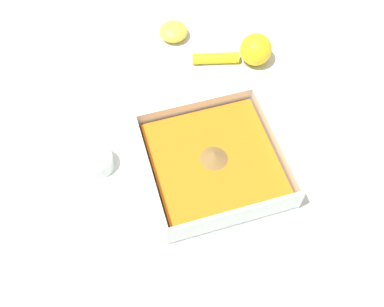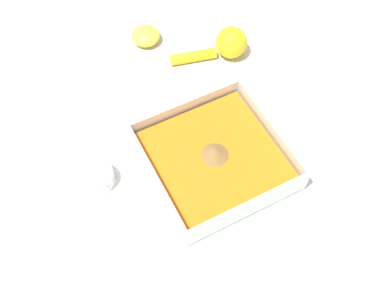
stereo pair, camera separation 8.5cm
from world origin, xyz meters
name	(u,v)px [view 1 (the left image)]	position (x,y,z in m)	size (l,w,h in m)	color
ground_plane	(193,156)	(0.00, 0.00, 0.00)	(4.00, 4.00, 0.00)	beige
square_dish	(214,163)	(-0.03, 0.04, 0.02)	(0.25, 0.25, 0.06)	silver
spice_bowl	(97,162)	(0.18, -0.03, 0.01)	(0.06, 0.06, 0.03)	silver
lemon_squeezer	(250,51)	(-0.19, -0.21, 0.03)	(0.17, 0.08, 0.07)	yellow
lemon_half	(173,31)	(-0.05, -0.33, 0.02)	(0.07, 0.07, 0.04)	yellow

